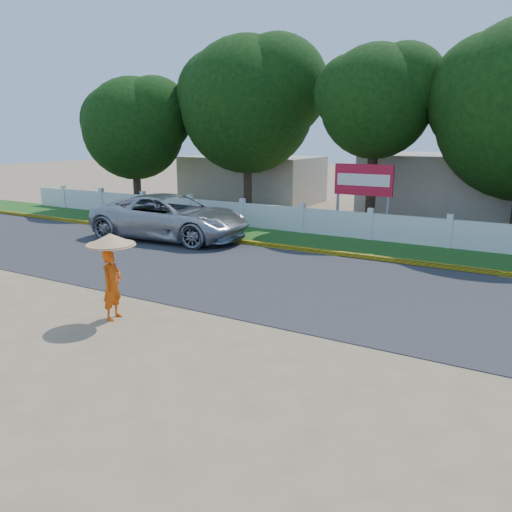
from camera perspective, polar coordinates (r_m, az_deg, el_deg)
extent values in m
plane|color=#9E8460|center=(10.87, -5.32, -8.87)|extent=(120.00, 120.00, 0.00)
cube|color=#38383A|center=(14.55, 4.91, -2.89)|extent=(60.00, 7.00, 0.02)
cube|color=#2D601E|center=(19.30, 11.53, 1.06)|extent=(60.00, 3.50, 0.03)
cube|color=yellow|center=(17.71, 9.79, 0.22)|extent=(40.00, 0.18, 0.16)
cube|color=silver|center=(20.55, 12.90, 3.29)|extent=(40.00, 0.10, 1.10)
cube|color=#B7AD99|center=(26.44, 23.74, 7.06)|extent=(10.00, 6.00, 3.20)
cube|color=#B7AD99|center=(31.56, -0.39, 8.76)|extent=(8.00, 5.00, 2.80)
imported|color=#A7ABB0|center=(20.53, -9.71, 4.42)|extent=(6.74, 3.59, 1.80)
imported|color=#D64E0B|center=(11.89, -16.11, -3.21)|extent=(0.50, 0.66, 1.62)
cylinder|color=gray|center=(11.70, -16.15, -0.32)|extent=(0.02, 0.02, 1.05)
cone|color=tan|center=(11.60, -16.29, 1.84)|extent=(1.11, 1.11, 0.27)
cylinder|color=gray|center=(22.08, 9.29, 5.35)|extent=(0.12, 0.12, 2.00)
cylinder|color=gray|center=(21.42, 14.81, 4.81)|extent=(0.12, 0.12, 2.00)
cube|color=red|center=(21.57, 12.18, 8.51)|extent=(2.50, 0.12, 1.30)
cube|color=silver|center=(21.51, 12.13, 8.50)|extent=(2.25, 0.02, 0.49)
cylinder|color=#473828|center=(23.02, 13.05, 8.25)|extent=(0.44, 0.44, 4.18)
sphere|color=#16400E|center=(22.97, 13.53, 16.75)|extent=(4.82, 4.82, 4.82)
cylinder|color=#473828|center=(29.45, -13.45, 8.13)|extent=(0.44, 0.44, 2.91)
sphere|color=#16400E|center=(29.32, -13.78, 13.94)|extent=(5.58, 5.58, 5.58)
cylinder|color=#473828|center=(27.23, -0.96, 8.88)|extent=(0.44, 0.44, 3.68)
sphere|color=#16400E|center=(27.16, -0.99, 16.82)|extent=(6.99, 6.99, 6.99)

